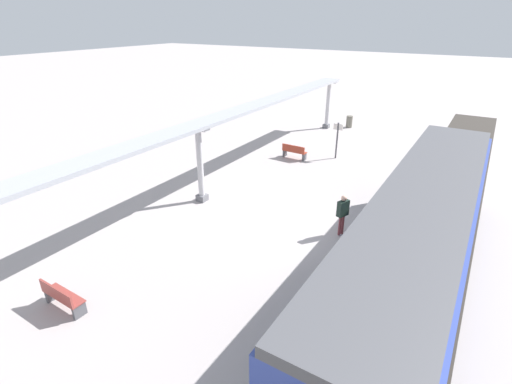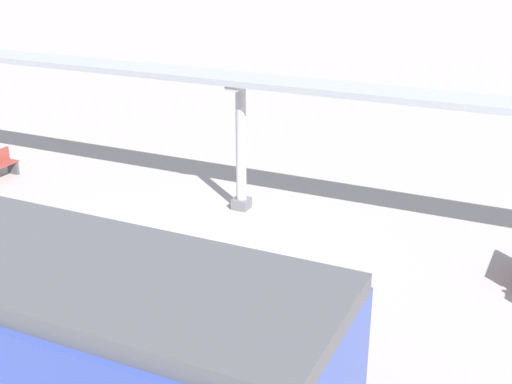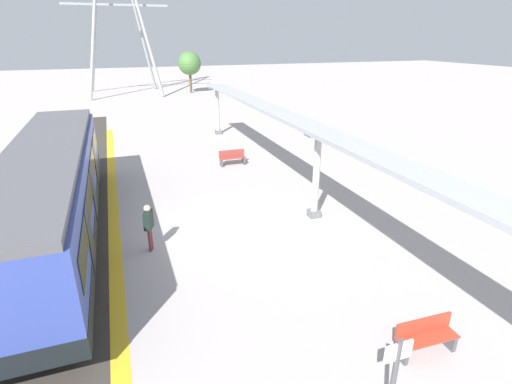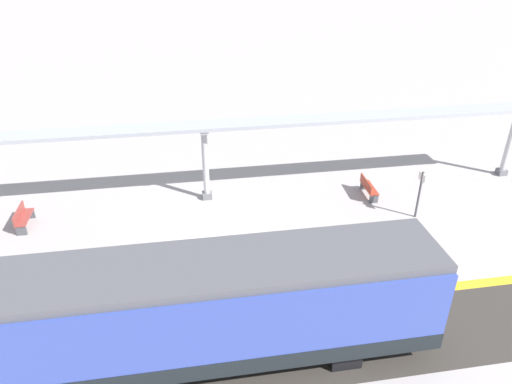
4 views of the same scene
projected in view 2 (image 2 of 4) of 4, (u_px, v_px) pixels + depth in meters
The scene contains 5 objects.
ground_plane at pixel (166, 266), 15.20m from camera, with size 176.00×176.00×0.00m, color #ADA3A2.
tactile_edge_strip at pixel (45, 363), 11.81m from camera, with size 0.44×39.59×0.01m, color gold.
canopy_pillar_second at pixel (241, 147), 17.71m from camera, with size 1.10×0.44×3.53m.
canopy_beam at pixel (233, 79), 17.12m from camera, with size 1.20×31.60×0.16m, color #A8AAB2.
passenger_waiting_near_edge at pixel (108, 287), 12.21m from camera, with size 0.39×0.54×1.70m.
Camera 2 is at (-11.38, -7.57, 7.19)m, focal length 46.48 mm.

